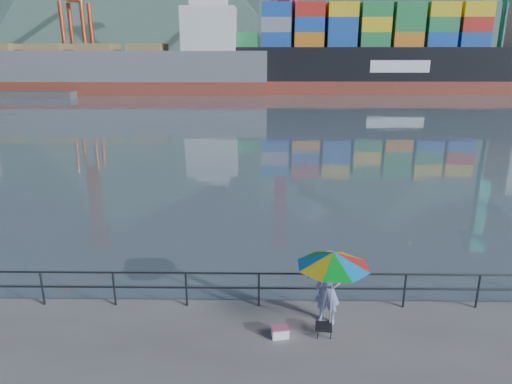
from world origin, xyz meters
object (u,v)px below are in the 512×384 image
(fisherman, at_px, (328,290))
(bulk_carrier, at_px, (123,68))
(container_ship, at_px, (401,58))
(beach_umbrella, at_px, (333,259))
(cooler_bag, at_px, (280,333))

(fisherman, distance_m, bulk_carrier, 76.60)
(bulk_carrier, distance_m, container_ship, 49.36)
(beach_umbrella, distance_m, cooler_bag, 2.29)
(fisherman, height_order, container_ship, container_ship)
(beach_umbrella, distance_m, container_ship, 78.91)
(bulk_carrier, bearing_deg, fisherman, -70.04)
(beach_umbrella, xyz_separation_m, container_ship, (23.12, 75.35, 3.77))
(cooler_bag, relative_size, container_ship, 0.01)
(fisherman, relative_size, beach_umbrella, 0.78)
(cooler_bag, bearing_deg, fisherman, 19.78)
(fisherman, bearing_deg, bulk_carrier, 134.38)
(beach_umbrella, bearing_deg, cooler_bag, -169.89)
(cooler_bag, xyz_separation_m, bulk_carrier, (-24.87, 72.65, 3.96))
(beach_umbrella, relative_size, bulk_carrier, 0.04)
(fisherman, xyz_separation_m, cooler_bag, (-1.25, -0.71, -0.79))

